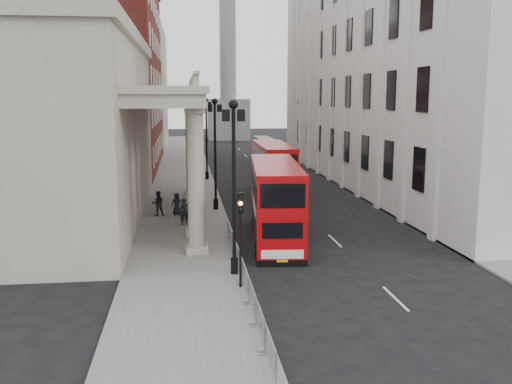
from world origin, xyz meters
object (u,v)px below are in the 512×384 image
lamp_post_north (206,133)px  pedestrian_c (177,204)px  lamp_post_south (234,175)px  bus_far (273,169)px  pedestrian_a (184,212)px  lamp_post_mid (215,146)px  pedestrian_b (158,203)px  monument_column (228,58)px  bus_near (275,201)px  traffic_light (240,222)px

lamp_post_north → pedestrian_c: bearing=-99.2°
lamp_post_south → pedestrian_c: 14.99m
bus_far → pedestrian_a: size_ratio=5.92×
lamp_post_mid → pedestrian_a: 6.86m
lamp_post_mid → pedestrian_a: bearing=-114.8°
lamp_post_mid → lamp_post_south: bearing=-90.0°
bus_far → pedestrian_b: 12.26m
pedestrian_a → pedestrian_b: bearing=110.5°
monument_column → bus_near: bearing=-92.5°
lamp_post_mid → lamp_post_north: 16.00m
monument_column → lamp_post_mid: size_ratio=6.51×
monument_column → bus_near: 82.71m
pedestrian_b → bus_far: bearing=-150.1°
lamp_post_north → pedestrian_a: size_ratio=4.66×
monument_column → pedestrian_a: bearing=-96.6°
lamp_post_mid → bus_near: bearing=-72.3°
monument_column → bus_near: size_ratio=4.90×
monument_column → lamp_post_north: (-6.60, -56.00, -11.07)m
bus_near → pedestrian_b: 10.67m
lamp_post_south → traffic_light: lamp_post_south is taller
traffic_light → pedestrian_a: size_ratio=2.41×
bus_near → pedestrian_b: (-7.28, 7.67, -1.44)m
lamp_post_north → pedestrian_a: bearing=-96.4°
lamp_post_north → bus_near: size_ratio=0.75×
lamp_post_north → bus_far: lamp_post_north is taller
bus_near → lamp_post_south: bearing=-109.8°
bus_near → traffic_light: bearing=-103.8°
lamp_post_south → bus_far: size_ratio=0.79×
lamp_post_mid → pedestrian_c: bearing=-147.6°
lamp_post_north → pedestrian_b: (-4.24, -17.85, -3.90)m
lamp_post_north → traffic_light: size_ratio=1.93×
pedestrian_b → pedestrian_a: bearing=111.3°
monument_column → lamp_post_north: 57.46m
bus_far → bus_near: bearing=-98.0°
bus_far → lamp_post_mid: bearing=-132.4°
bus_near → lamp_post_north: bearing=102.1°
bus_far → pedestrian_c: 11.25m
bus_near → lamp_post_mid: bearing=113.0°
lamp_post_mid → bus_near: size_ratio=0.75×
bus_near → pedestrian_b: bearing=138.8°
lamp_post_north → bus_far: bearing=-62.7°
lamp_post_mid → bus_far: bearing=47.2°
traffic_light → bus_near: 9.02m
pedestrian_c → pedestrian_b: bearing=-173.4°
lamp_post_north → traffic_light: (0.10, -34.02, -1.80)m
lamp_post_mid → bus_far: 8.20m
bus_near → pedestrian_a: (-5.40, 4.40, -1.44)m
lamp_post_north → bus_far: 11.84m
bus_far → pedestrian_a: 13.35m
lamp_post_south → lamp_post_north: size_ratio=1.00×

